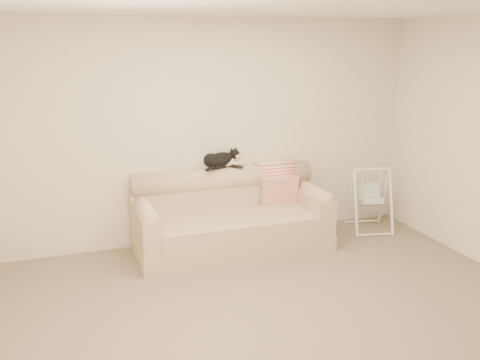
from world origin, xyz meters
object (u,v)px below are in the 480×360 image
Objects in this scene: sofa at (230,218)px; remote_a at (218,168)px; baby_swing at (370,199)px; tuxedo_cat at (220,159)px; remote_b at (236,167)px.

remote_a reaches higher than sofa.
sofa is 2.72× the size of baby_swing.
sofa is 1.85m from baby_swing.
sofa is at bearing -79.98° from tuxedo_cat.
remote_b reaches higher than sofa.
tuxedo_cat is at bearing 11.63° from remote_a.
remote_b is (0.21, -0.01, -0.00)m from remote_a.
baby_swing is at bearing -6.95° from remote_a.
tuxedo_cat reaches higher than sofa.
sofa reaches higher than baby_swing.
remote_a is 0.23× the size of baby_swing.
remote_b is (0.14, 0.21, 0.56)m from sofa.
tuxedo_cat is (-0.18, 0.02, 0.10)m from remote_b.
baby_swing is (1.85, -0.01, 0.05)m from sofa.
remote_a is at bearing 107.27° from sofa.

